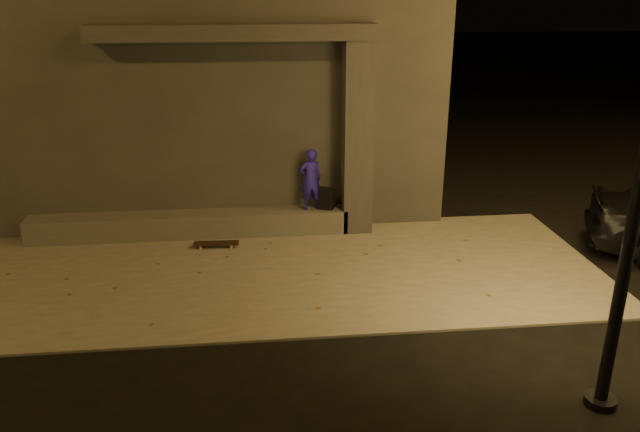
{
  "coord_description": "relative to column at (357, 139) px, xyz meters",
  "views": [
    {
      "loc": [
        -0.23,
        -7.55,
        4.5
      ],
      "look_at": [
        0.8,
        2.0,
        0.98
      ],
      "focal_mm": 35.0,
      "sensor_mm": 36.0,
      "label": 1
    }
  ],
  "objects": [
    {
      "name": "skateboarder",
      "position": [
        -0.89,
        0.0,
        -0.76
      ],
      "size": [
        0.48,
        0.36,
        1.19
      ],
      "primitive_type": "imported",
      "rotation": [
        0.0,
        0.0,
        3.32
      ],
      "color": "#271AAD",
      "rests_on": "ledge"
    },
    {
      "name": "ledge",
      "position": [
        -3.2,
        0.0,
        -1.58
      ],
      "size": [
        6.0,
        0.55,
        0.45
      ],
      "primitive_type": "cube",
      "color": "#56544E",
      "rests_on": "sidewalk"
    },
    {
      "name": "canopy",
      "position": [
        -2.2,
        0.05,
        1.94
      ],
      "size": [
        5.0,
        0.7,
        0.28
      ],
      "primitive_type": "cube",
      "color": "#383633",
      "rests_on": "column"
    },
    {
      "name": "sidewalk",
      "position": [
        -1.7,
        -1.75,
        -1.82
      ],
      "size": [
        11.0,
        4.4,
        0.04
      ],
      "primitive_type": "cube",
      "color": "#68645C",
      "rests_on": "ground"
    },
    {
      "name": "backpack",
      "position": [
        -0.6,
        0.0,
        -1.19
      ],
      "size": [
        0.38,
        0.32,
        0.46
      ],
      "rotation": [
        0.0,
        0.0,
        -0.4
      ],
      "color": "black",
      "rests_on": "ledge"
    },
    {
      "name": "column",
      "position": [
        0.0,
        0.0,
        0.0
      ],
      "size": [
        0.55,
        0.55,
        3.6
      ],
      "primitive_type": "cube",
      "color": "#383633",
      "rests_on": "sidewalk"
    },
    {
      "name": "ground",
      "position": [
        -1.7,
        -3.75,
        -1.84
      ],
      "size": [
        120.0,
        120.0,
        0.0
      ],
      "primitive_type": "plane",
      "color": "black",
      "rests_on": "ground"
    },
    {
      "name": "building",
      "position": [
        -2.7,
        2.74,
        0.77
      ],
      "size": [
        9.0,
        5.1,
        5.22
      ],
      "color": "#383633",
      "rests_on": "ground"
    },
    {
      "name": "skateboard",
      "position": [
        -2.69,
        -0.65,
        -1.73
      ],
      "size": [
        0.83,
        0.24,
        0.09
      ],
      "rotation": [
        0.0,
        0.0,
        -0.04
      ],
      "color": "black",
      "rests_on": "sidewalk"
    }
  ]
}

